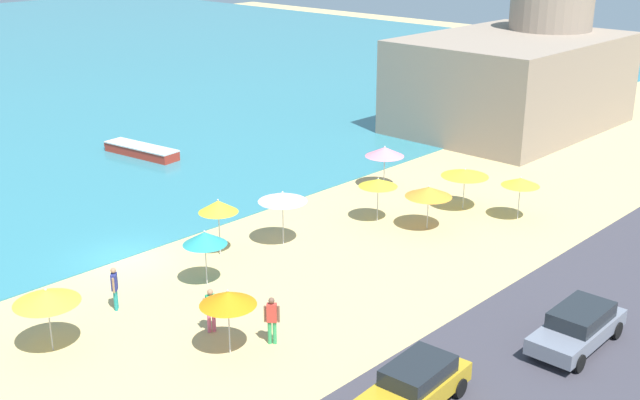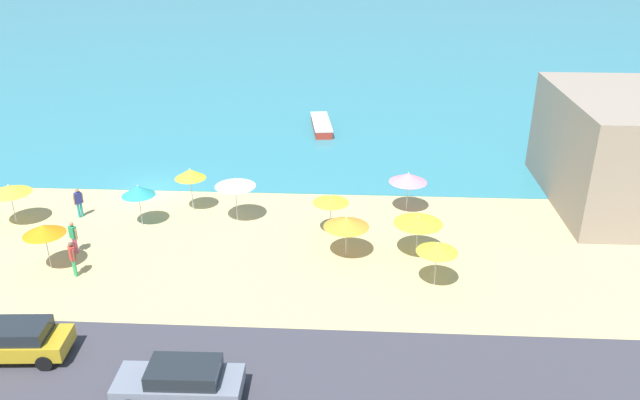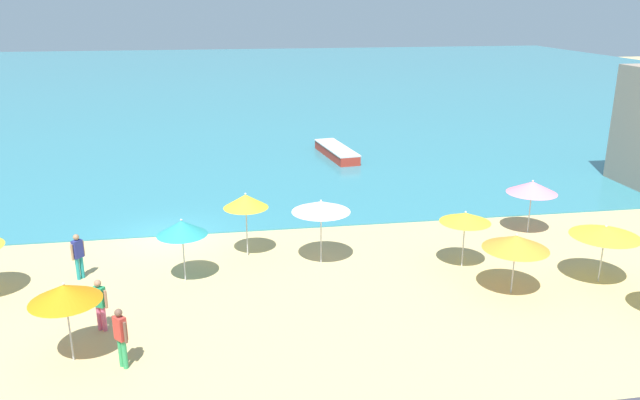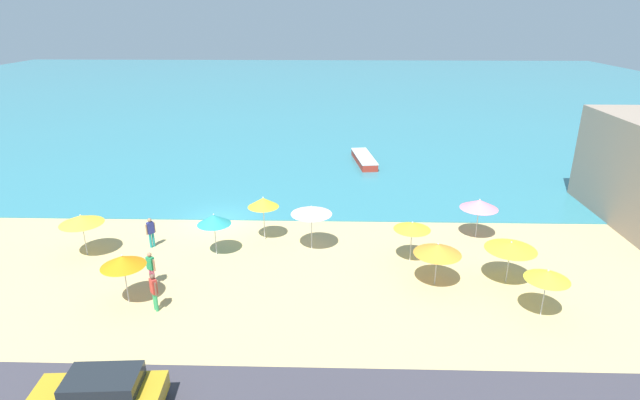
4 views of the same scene
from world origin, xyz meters
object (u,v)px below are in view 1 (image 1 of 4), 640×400
(beach_umbrella_7, at_px, (283,197))
(bather_1, at_px, (272,318))
(beach_umbrella_2, at_px, (46,297))
(bather_0, at_px, (115,286))
(parked_car_3, at_px, (415,385))
(parked_car_1, at_px, (578,326))
(beach_umbrella_4, at_px, (228,298))
(beach_umbrella_10, at_px, (521,182))
(beach_umbrella_6, at_px, (378,183))
(beach_umbrella_1, at_px, (218,206))
(skiff_nearshore, at_px, (141,150))
(bather_2, at_px, (211,308))
(beach_umbrella_5, at_px, (465,173))
(beach_umbrella_8, at_px, (205,238))
(harbor_fortress, at_px, (523,65))
(beach_umbrella_11, at_px, (429,192))
(beach_umbrella_0, at_px, (385,152))

(beach_umbrella_7, distance_m, bather_1, 9.32)
(beach_umbrella_2, xyz_separation_m, bather_0, (3.29, 1.03, -1.10))
(beach_umbrella_7, bearing_deg, parked_car_3, -117.24)
(bather_0, xyz_separation_m, parked_car_1, (9.62, -14.36, -0.18))
(beach_umbrella_4, xyz_separation_m, beach_umbrella_10, (18.56, -0.53, -0.14))
(beach_umbrella_4, height_order, beach_umbrella_6, beach_umbrella_4)
(bather_0, height_order, bather_1, bather_1)
(beach_umbrella_10, height_order, bather_1, beach_umbrella_10)
(parked_car_1, bearing_deg, parked_car_3, 164.77)
(beach_umbrella_7, bearing_deg, beach_umbrella_2, -175.22)
(beach_umbrella_1, xyz_separation_m, skiff_nearshore, (6.68, 15.79, -1.94))
(bather_2, distance_m, parked_car_3, 8.47)
(beach_umbrella_5, xyz_separation_m, beach_umbrella_6, (-4.43, 2.14, 0.05))
(beach_umbrella_6, relative_size, beach_umbrella_10, 1.01)
(beach_umbrella_8, xyz_separation_m, harbor_fortress, (33.29, 4.79, 2.19))
(beach_umbrella_11, height_order, skiff_nearshore, beach_umbrella_11)
(beach_umbrella_7, height_order, parked_car_3, beach_umbrella_7)
(bather_0, bearing_deg, beach_umbrella_0, 5.57)
(beach_umbrella_10, xyz_separation_m, beach_umbrella_11, (-4.17, 2.57, -0.08))
(beach_umbrella_4, xyz_separation_m, harbor_fortress, (36.25, 9.72, 2.14))
(beach_umbrella_2, bearing_deg, beach_umbrella_11, -8.21)
(beach_umbrella_7, height_order, harbor_fortress, harbor_fortress)
(beach_umbrella_6, distance_m, bather_1, 13.11)
(beach_umbrella_5, height_order, skiff_nearshore, beach_umbrella_5)
(beach_umbrella_2, height_order, skiff_nearshore, beach_umbrella_2)
(beach_umbrella_1, height_order, beach_umbrella_10, beach_umbrella_1)
(beach_umbrella_6, height_order, beach_umbrella_7, beach_umbrella_7)
(beach_umbrella_4, relative_size, skiff_nearshore, 0.41)
(parked_car_1, bearing_deg, bather_2, 128.57)
(beach_umbrella_8, distance_m, harbor_fortress, 33.70)
(beach_umbrella_11, distance_m, parked_car_1, 12.11)
(beach_umbrella_6, xyz_separation_m, beach_umbrella_8, (-10.55, 0.44, 0.06))
(bather_2, xyz_separation_m, harbor_fortress, (35.71, 8.06, 3.31))
(beach_umbrella_11, xyz_separation_m, bather_2, (-13.84, -0.38, -0.94))
(harbor_fortress, bearing_deg, beach_umbrella_6, -167.03)
(beach_umbrella_4, relative_size, beach_umbrella_6, 1.08)
(beach_umbrella_5, distance_m, beach_umbrella_11, 3.58)
(beach_umbrella_7, height_order, bather_2, beach_umbrella_7)
(beach_umbrella_2, bearing_deg, parked_car_3, -62.62)
(parked_car_3, bearing_deg, beach_umbrella_5, 29.23)
(beach_umbrella_5, height_order, beach_umbrella_10, beach_umbrella_10)
(parked_car_3, bearing_deg, bather_0, 101.94)
(beach_umbrella_10, relative_size, parked_car_3, 0.53)
(beach_umbrella_10, distance_m, bather_2, 18.17)
(beach_umbrella_5, height_order, bather_0, beach_umbrella_5)
(beach_umbrella_11, height_order, harbor_fortress, harbor_fortress)
(beach_umbrella_2, height_order, bather_2, beach_umbrella_2)
(beach_umbrella_4, bearing_deg, beach_umbrella_7, 35.12)
(beach_umbrella_11, height_order, bather_1, beach_umbrella_11)
(bather_0, xyz_separation_m, harbor_fortress, (37.13, 3.98, 3.28))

